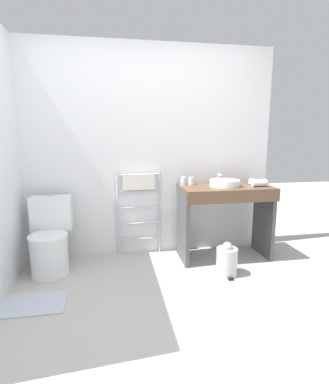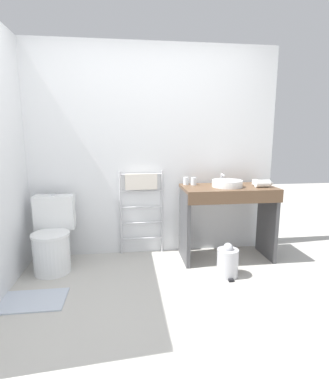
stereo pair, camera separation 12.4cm
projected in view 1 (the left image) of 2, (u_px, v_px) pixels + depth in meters
name	position (u px, v px, depth m)	size (l,w,h in m)	color
ground_plane	(173.00, 328.00, 2.19)	(12.00, 12.00, 0.00)	#B2AFA8
wall_back	(147.00, 152.00, 3.46)	(2.95, 0.12, 2.38)	silver
toilet	(50.00, 241.00, 3.05)	(0.41, 0.51, 0.77)	white
towel_radiator	(139.00, 195.00, 3.43)	(0.51, 0.06, 0.99)	silver
vanity_counter	(225.00, 209.00, 3.35)	(1.01, 0.54, 0.83)	brown
sink_basin	(225.00, 183.00, 3.29)	(0.33, 0.33, 0.07)	white
faucet	(219.00, 177.00, 3.46)	(0.02, 0.10, 0.12)	silver
cup_near_wall	(183.00, 181.00, 3.41)	(0.06, 0.06, 0.09)	silver
cup_near_edge	(191.00, 181.00, 3.39)	(0.06, 0.06, 0.09)	silver
hair_dryer	(259.00, 183.00, 3.29)	(0.21, 0.18, 0.08)	white
trash_bin	(227.00, 261.00, 3.00)	(0.21, 0.25, 0.35)	#B7B7BC
bath_mat	(32.00, 304.00, 2.49)	(0.56, 0.36, 0.01)	#B2BCCC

